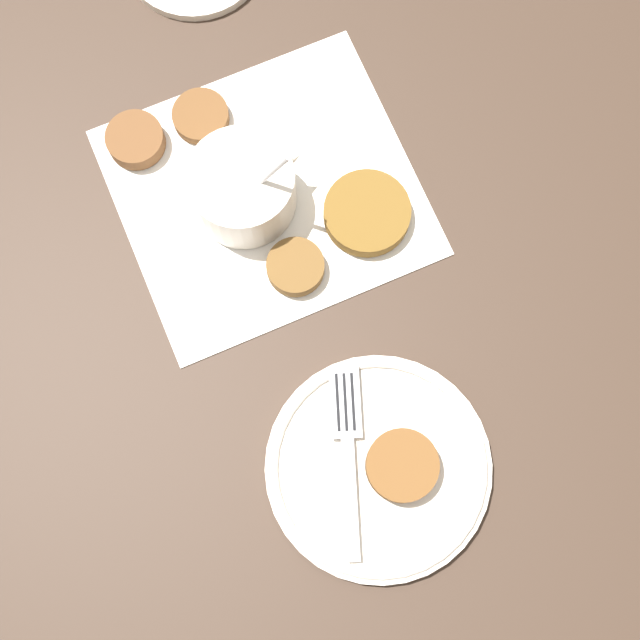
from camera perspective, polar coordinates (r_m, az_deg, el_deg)
name	(u,v)px	position (r m, az deg, el deg)	size (l,w,h in m)	color
ground_plane	(292,182)	(0.92, -1.82, 8.81)	(4.00, 4.00, 0.00)	#38281E
napkin	(266,190)	(0.92, -3.46, 8.28)	(0.30, 0.27, 0.00)	white
sauce_bowl	(244,191)	(0.89, -4.87, 8.20)	(0.11, 0.10, 0.13)	silver
fritter_0	(367,213)	(0.90, 3.03, 6.84)	(0.09, 0.09, 0.02)	brown
fritter_1	(295,267)	(0.88, -1.58, 3.41)	(0.06, 0.06, 0.02)	brown
fritter_2	(136,140)	(0.94, -11.72, 11.21)	(0.06, 0.06, 0.02)	brown
fritter_3	(201,116)	(0.95, -7.64, 12.79)	(0.06, 0.06, 0.01)	brown
serving_plate	(378,467)	(0.85, 3.75, -9.40)	(0.21, 0.21, 0.02)	silver
fritter_on_plate	(402,466)	(0.83, 5.28, -9.27)	(0.07, 0.07, 0.02)	brown
fork	(347,440)	(0.84, 1.76, -7.68)	(0.08, 0.17, 0.00)	silver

